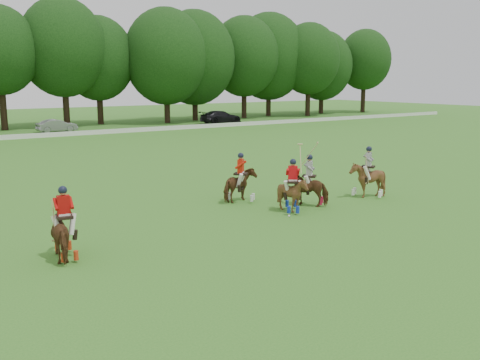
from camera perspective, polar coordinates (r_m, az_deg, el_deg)
ground at (r=18.03m, az=7.04°, el=-6.51°), size 180.00×180.00×0.00m
tree_line at (r=62.09m, az=-24.09°, el=12.50°), size 117.98×14.32×14.75m
boundary_rail at (r=52.38m, az=-21.66°, el=4.38°), size 120.00×0.10×0.44m
car_mid at (r=57.63m, az=-18.95°, el=5.50°), size 4.02×1.59×1.30m
car_right at (r=65.69m, az=-2.06°, el=6.74°), size 5.27×2.15×1.53m
polo_red_a at (r=16.88m, az=-18.14°, el=-5.37°), size 1.13×1.85×2.21m
polo_red_b at (r=23.36m, az=0.08°, el=-0.52°), size 1.88×1.87×2.17m
polo_red_c at (r=21.69m, az=5.61°, el=-1.43°), size 1.71×1.75×2.71m
polo_stripe_a at (r=22.97m, az=7.36°, el=-0.76°), size 1.70×1.82×2.72m
polo_stripe_b at (r=24.96m, az=13.46°, el=0.10°), size 1.90×1.96×2.34m
polo_ball at (r=21.02m, az=5.25°, el=-3.84°), size 0.09×0.09×0.09m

